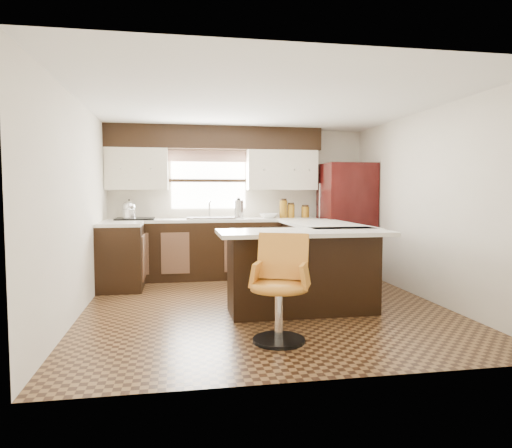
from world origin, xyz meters
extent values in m
plane|color=#49301A|center=(0.00, 0.00, 0.00)|extent=(4.40, 4.40, 0.00)
plane|color=silver|center=(0.00, 0.00, 2.40)|extent=(4.40, 4.40, 0.00)
plane|color=beige|center=(0.00, 2.20, 1.20)|extent=(4.40, 0.00, 4.40)
plane|color=beige|center=(0.00, -2.20, 1.20)|extent=(4.40, 0.00, 4.40)
plane|color=beige|center=(-2.10, 0.00, 1.20)|extent=(0.00, 4.40, 4.40)
plane|color=beige|center=(2.10, 0.00, 1.20)|extent=(0.00, 4.40, 4.40)
cube|color=black|center=(-0.45, 1.90, 0.45)|extent=(3.30, 0.60, 0.90)
cube|color=black|center=(-1.80, 1.25, 0.45)|extent=(0.60, 0.70, 0.90)
cube|color=silver|center=(-0.45, 1.90, 0.92)|extent=(3.30, 0.60, 0.04)
cube|color=silver|center=(-1.80, 1.25, 0.92)|extent=(0.60, 0.70, 0.04)
cube|color=black|center=(-0.40, 2.03, 2.22)|extent=(3.40, 0.35, 0.36)
cube|color=beige|center=(-1.62, 2.03, 1.72)|extent=(0.94, 0.35, 0.64)
cube|color=beige|center=(0.68, 2.03, 1.72)|extent=(1.14, 0.35, 0.64)
cube|color=white|center=(-0.50, 2.18, 1.55)|extent=(1.20, 0.02, 0.90)
cube|color=#D19B93|center=(-0.50, 2.14, 1.94)|extent=(1.30, 0.06, 0.18)
cube|color=#B2B2B7|center=(-0.50, 1.88, 0.96)|extent=(0.75, 0.45, 0.03)
cube|color=black|center=(0.55, 1.61, 0.43)|extent=(0.58, 0.03, 0.78)
cube|color=black|center=(-1.65, 1.88, 0.96)|extent=(0.58, 0.50, 0.02)
cube|color=black|center=(0.90, 0.62, 0.45)|extent=(0.60, 1.95, 0.90)
cube|color=black|center=(0.38, -0.35, 0.45)|extent=(1.65, 0.60, 0.90)
cube|color=silver|center=(0.95, 0.62, 0.92)|extent=(0.84, 1.95, 0.04)
cube|color=silver|center=(0.35, -0.44, 0.92)|extent=(1.89, 0.84, 0.04)
cube|color=black|center=(1.69, 1.71, 0.91)|extent=(0.78, 0.75, 1.82)
cylinder|color=silver|center=(-0.05, 1.90, 1.09)|extent=(0.15, 0.15, 0.29)
imported|color=white|center=(0.45, 1.90, 0.98)|extent=(0.37, 0.37, 0.07)
cylinder|color=brown|center=(0.69, 1.92, 1.09)|extent=(0.12, 0.12, 0.28)
cylinder|color=brown|center=(0.82, 1.92, 1.05)|extent=(0.12, 0.12, 0.22)
cylinder|color=brown|center=(1.06, 1.92, 1.03)|extent=(0.13, 0.13, 0.18)
camera|label=1|loc=(-1.03, -5.30, 1.38)|focal=32.00mm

